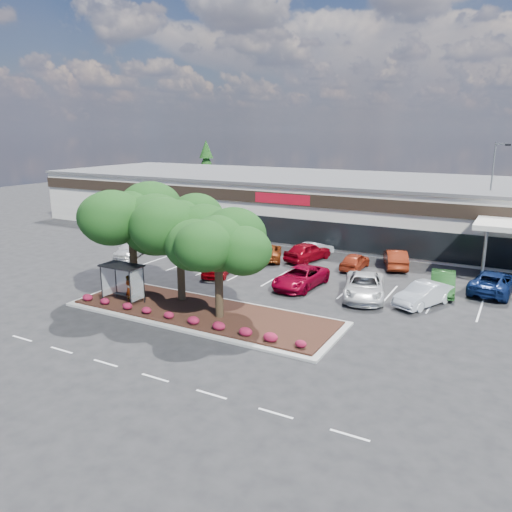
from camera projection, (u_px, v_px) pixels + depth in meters
The scene contains 26 objects.
ground at pixel (191, 344), 27.47m from camera, with size 160.00×160.00×0.00m, color black.
retail_store at pixel (370, 206), 55.51m from camera, with size 80.40×25.20×6.25m.
landscape_island at pixel (202, 313), 31.77m from camera, with size 18.00×6.00×0.26m.
lane_markings at pixel (274, 291), 36.40m from camera, with size 33.12×20.06×0.01m.
shrub_row at pixel (182, 318), 29.89m from camera, with size 17.00×0.80×0.50m, color maroon, non-canonical shape.
bus_shelter at pixel (124, 272), 32.90m from camera, with size 2.75×1.55×2.59m.
island_tree_west at pixel (132, 239), 33.98m from camera, with size 7.20×7.20×7.89m, color #123613, non-canonical shape.
island_tree_mid at pixel (180, 247), 33.02m from camera, with size 6.60×6.60×7.32m, color #123613, non-canonical shape.
island_tree_east at pixel (219, 266), 29.99m from camera, with size 5.80×5.80×6.50m, color #123613, non-canonical shape.
conifer_north_west at pixel (207, 171), 79.31m from camera, with size 4.40×4.40×10.00m, color #123613.
person_waiting at pixel (129, 289), 33.09m from camera, with size 0.69×0.45×1.88m, color #594C47.
light_pole at pixel (490, 209), 44.35m from camera, with size 1.43×0.50×10.41m.
car_0 at pixel (130, 249), 46.11m from camera, with size 1.97×4.84×1.41m, color #BDBDBD.
car_1 at pixel (204, 252), 45.45m from camera, with size 1.40×4.02×1.33m, color maroon.
car_2 at pixel (219, 264), 40.52m from camera, with size 1.95×4.83×1.65m, color #90040B.
car_3 at pixel (301, 277), 37.15m from camera, with size 2.55×5.54×1.54m, color maroon.
car_5 at pixel (364, 286), 34.83m from camera, with size 2.72×5.90×1.64m, color silver.
car_6 at pixel (423, 294), 33.30m from camera, with size 1.63×4.68×1.54m, color silver.
car_7 at pixel (443, 283), 35.79m from camera, with size 1.64×4.72×1.55m, color #1D4B1C.
car_9 at pixel (187, 236), 51.60m from camera, with size 2.48×5.39×1.50m, color #504F56.
car_10 at pixel (268, 252), 45.14m from camera, with size 2.34×5.08×1.41m, color maroon.
car_11 at pixel (308, 251), 44.68m from camera, with size 2.02×5.02×1.71m, color maroon.
car_12 at pixel (314, 250), 46.09m from camera, with size 1.47×4.21×1.39m, color #AEB5BB.
car_13 at pixel (355, 261), 41.99m from camera, with size 1.66×4.12×1.41m, color #9C3018.
car_14 at pixel (396, 259), 42.45m from camera, with size 1.67×4.79×1.58m, color maroon.
car_15 at pixel (494, 282), 35.92m from camera, with size 2.67×5.80×1.61m, color navy.
Camera 1 is at (15.34, -20.61, 11.45)m, focal length 35.00 mm.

